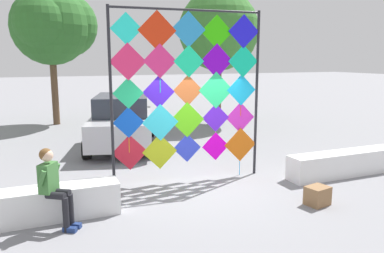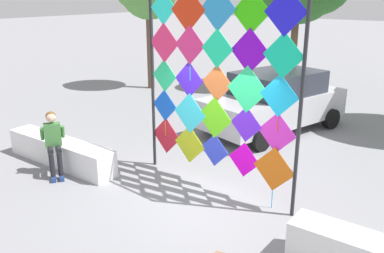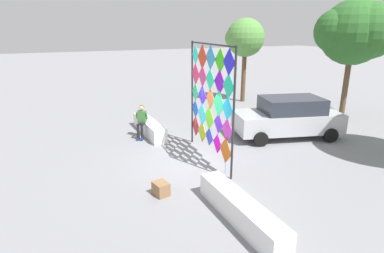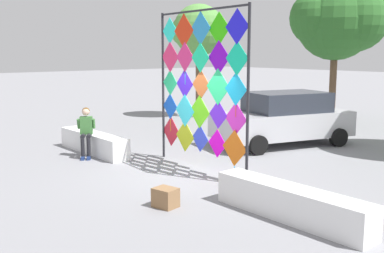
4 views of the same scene
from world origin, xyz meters
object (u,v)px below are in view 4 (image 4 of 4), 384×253
object	(u,v)px
parked_car	(283,118)
cardboard_box_large	(166,198)
tree_palm_like	(340,19)
seated_vendor	(86,129)
kite_display_rack	(200,81)
tree_broadleaf	(198,30)

from	to	relation	value
parked_car	cardboard_box_large	size ratio (longest dim) A/B	10.68
parked_car	tree_palm_like	bearing A→B (deg)	106.92
cardboard_box_large	tree_palm_like	size ratio (longest dim) A/B	0.08
seated_vendor	cardboard_box_large	distance (m)	5.21
kite_display_rack	parked_car	distance (m)	4.57
kite_display_rack	parked_car	size ratio (longest dim) A/B	0.85
kite_display_rack	cardboard_box_large	size ratio (longest dim) A/B	9.07
kite_display_rack	seated_vendor	distance (m)	3.90
parked_car	tree_palm_like	size ratio (longest dim) A/B	0.80
tree_broadleaf	cardboard_box_large	bearing A→B (deg)	-43.38
kite_display_rack	cardboard_box_large	distance (m)	3.81
kite_display_rack	seated_vendor	world-z (taller)	kite_display_rack
tree_broadleaf	seated_vendor	bearing A→B (deg)	-61.28
seated_vendor	parked_car	world-z (taller)	parked_car
kite_display_rack	parked_car	xyz separation A→B (m)	(-0.72, 4.28, -1.44)
cardboard_box_large	tree_palm_like	distance (m)	13.84
parked_car	cardboard_box_large	bearing A→B (deg)	-69.22
seated_vendor	cardboard_box_large	world-z (taller)	seated_vendor
cardboard_box_large	seated_vendor	bearing A→B (deg)	169.96
tree_broadleaf	tree_palm_like	bearing A→B (deg)	33.38
cardboard_box_large	kite_display_rack	bearing A→B (deg)	126.32
parked_car	tree_broadleaf	world-z (taller)	tree_broadleaf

